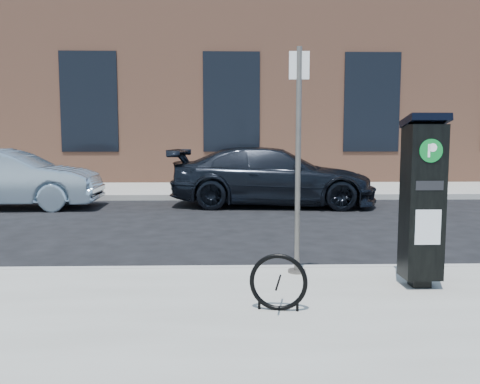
{
  "coord_description": "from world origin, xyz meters",
  "views": [
    {
      "loc": [
        -0.18,
        -6.17,
        1.74
      ],
      "look_at": [
        -0.01,
        0.5,
        1.03
      ],
      "focal_mm": 38.0,
      "sensor_mm": 36.0,
      "label": 1
    }
  ],
  "objects_px": {
    "parking_kiosk": "(422,199)",
    "sign_pole": "(298,163)",
    "car_dark": "(273,177)",
    "car_silver": "(7,179)",
    "bike_rack": "(278,282)"
  },
  "relations": [
    {
      "from": "parking_kiosk",
      "to": "sign_pole",
      "type": "height_order",
      "value": "sign_pole"
    },
    {
      "from": "parking_kiosk",
      "to": "car_dark",
      "type": "xyz_separation_m",
      "value": [
        -0.89,
        7.66,
        -0.34
      ]
    },
    {
      "from": "sign_pole",
      "to": "car_silver",
      "type": "bearing_deg",
      "value": 136.19
    },
    {
      "from": "bike_rack",
      "to": "car_dark",
      "type": "xyz_separation_m",
      "value": [
        0.71,
        8.39,
        0.34
      ]
    },
    {
      "from": "car_silver",
      "to": "bike_rack",
      "type": "bearing_deg",
      "value": -146.41
    },
    {
      "from": "parking_kiosk",
      "to": "sign_pole",
      "type": "bearing_deg",
      "value": 153.87
    },
    {
      "from": "bike_rack",
      "to": "car_dark",
      "type": "bearing_deg",
      "value": 96.01
    },
    {
      "from": "bike_rack",
      "to": "car_silver",
      "type": "distance_m",
      "value": 9.96
    },
    {
      "from": "parking_kiosk",
      "to": "bike_rack",
      "type": "distance_m",
      "value": 1.89
    },
    {
      "from": "car_silver",
      "to": "car_dark",
      "type": "bearing_deg",
      "value": -89.54
    },
    {
      "from": "parking_kiosk",
      "to": "car_silver",
      "type": "height_order",
      "value": "parking_kiosk"
    },
    {
      "from": "car_dark",
      "to": "car_silver",
      "type": "bearing_deg",
      "value": 98.03
    },
    {
      "from": "bike_rack",
      "to": "car_dark",
      "type": "height_order",
      "value": "car_dark"
    },
    {
      "from": "sign_pole",
      "to": "car_silver",
      "type": "distance_m",
      "value": 9.19
    },
    {
      "from": "sign_pole",
      "to": "car_silver",
      "type": "xyz_separation_m",
      "value": [
        -6.24,
        6.71,
        -0.71
      ]
    }
  ]
}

